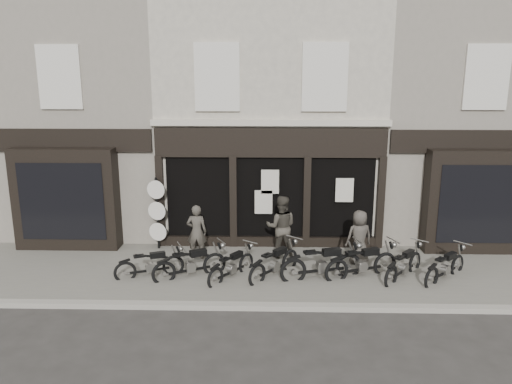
{
  "coord_description": "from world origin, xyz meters",
  "views": [
    {
      "loc": [
        -0.04,
        -12.24,
        5.54
      ],
      "look_at": [
        -0.4,
        1.6,
        2.21
      ],
      "focal_mm": 35.0,
      "sensor_mm": 36.0,
      "label": 1
    }
  ],
  "objects_px": {
    "motorcycle_6": "(404,267)",
    "man_right": "(359,237)",
    "man_centre": "(281,227)",
    "motorcycle_5": "(362,265)",
    "motorcycle_1": "(191,266)",
    "motorcycle_2": "(232,268)",
    "motorcycle_0": "(150,267)",
    "motorcycle_4": "(322,266)",
    "advert_sign_post": "(157,216)",
    "man_left": "(197,232)",
    "motorcycle_3": "(275,265)",
    "motorcycle_7": "(445,269)"
  },
  "relations": [
    {
      "from": "motorcycle_4",
      "to": "man_left",
      "type": "bearing_deg",
      "value": 143.54
    },
    {
      "from": "motorcycle_6",
      "to": "motorcycle_7",
      "type": "xyz_separation_m",
      "value": [
        1.09,
        -0.1,
        -0.01
      ]
    },
    {
      "from": "motorcycle_6",
      "to": "man_right",
      "type": "xyz_separation_m",
      "value": [
        -1.07,
        0.97,
        0.53
      ]
    },
    {
      "from": "motorcycle_3",
      "to": "motorcycle_6",
      "type": "distance_m",
      "value": 3.51
    },
    {
      "from": "motorcycle_2",
      "to": "motorcycle_3",
      "type": "xyz_separation_m",
      "value": [
        1.17,
        0.17,
        0.03
      ]
    },
    {
      "from": "motorcycle_1",
      "to": "motorcycle_2",
      "type": "bearing_deg",
      "value": -28.74
    },
    {
      "from": "motorcycle_4",
      "to": "man_centre",
      "type": "xyz_separation_m",
      "value": [
        -1.09,
        1.55,
        0.62
      ]
    },
    {
      "from": "man_centre",
      "to": "motorcycle_5",
      "type": "bearing_deg",
      "value": 149.51
    },
    {
      "from": "man_centre",
      "to": "man_right",
      "type": "bearing_deg",
      "value": 170.91
    },
    {
      "from": "motorcycle_7",
      "to": "advert_sign_post",
      "type": "xyz_separation_m",
      "value": [
        -8.24,
        2.14,
        0.79
      ]
    },
    {
      "from": "motorcycle_1",
      "to": "motorcycle_6",
      "type": "distance_m",
      "value": 5.8
    },
    {
      "from": "motorcycle_0",
      "to": "motorcycle_4",
      "type": "relative_size",
      "value": 0.79
    },
    {
      "from": "man_right",
      "to": "motorcycle_5",
      "type": "bearing_deg",
      "value": 71.85
    },
    {
      "from": "motorcycle_0",
      "to": "advert_sign_post",
      "type": "relative_size",
      "value": 0.75
    },
    {
      "from": "motorcycle_7",
      "to": "man_centre",
      "type": "xyz_separation_m",
      "value": [
        -4.4,
        1.52,
        0.68
      ]
    },
    {
      "from": "motorcycle_0",
      "to": "motorcycle_2",
      "type": "relative_size",
      "value": 1.1
    },
    {
      "from": "motorcycle_1",
      "to": "motorcycle_5",
      "type": "bearing_deg",
      "value": -26.28
    },
    {
      "from": "motorcycle_6",
      "to": "man_right",
      "type": "height_order",
      "value": "man_right"
    },
    {
      "from": "man_left",
      "to": "advert_sign_post",
      "type": "xyz_separation_m",
      "value": [
        -1.34,
        0.8,
        0.23
      ]
    },
    {
      "from": "motorcycle_7",
      "to": "motorcycle_3",
      "type": "bearing_deg",
      "value": 135.67
    },
    {
      "from": "motorcycle_5",
      "to": "motorcycle_2",
      "type": "bearing_deg",
      "value": 161.12
    },
    {
      "from": "motorcycle_5",
      "to": "motorcycle_6",
      "type": "xyz_separation_m",
      "value": [
        1.13,
        -0.02,
        -0.04
      ]
    },
    {
      "from": "motorcycle_1",
      "to": "motorcycle_6",
      "type": "height_order",
      "value": "motorcycle_1"
    },
    {
      "from": "advert_sign_post",
      "to": "motorcycle_3",
      "type": "bearing_deg",
      "value": -16.38
    },
    {
      "from": "motorcycle_4",
      "to": "man_left",
      "type": "height_order",
      "value": "man_left"
    },
    {
      "from": "man_centre",
      "to": "motorcycle_2",
      "type": "bearing_deg",
      "value": 51.23
    },
    {
      "from": "motorcycle_1",
      "to": "motorcycle_4",
      "type": "bearing_deg",
      "value": -28.04
    },
    {
      "from": "motorcycle_2",
      "to": "man_centre",
      "type": "bearing_deg",
      "value": -5.49
    },
    {
      "from": "motorcycle_1",
      "to": "motorcycle_3",
      "type": "height_order",
      "value": "motorcycle_1"
    },
    {
      "from": "man_centre",
      "to": "man_right",
      "type": "height_order",
      "value": "man_centre"
    },
    {
      "from": "motorcycle_3",
      "to": "motorcycle_4",
      "type": "distance_m",
      "value": 1.3
    },
    {
      "from": "motorcycle_1",
      "to": "motorcycle_3",
      "type": "bearing_deg",
      "value": -24.11
    },
    {
      "from": "motorcycle_1",
      "to": "motorcycle_5",
      "type": "distance_m",
      "value": 4.68
    },
    {
      "from": "motorcycle_0",
      "to": "motorcycle_3",
      "type": "bearing_deg",
      "value": -20.27
    },
    {
      "from": "motorcycle_1",
      "to": "motorcycle_3",
      "type": "relative_size",
      "value": 1.12
    },
    {
      "from": "motorcycle_5",
      "to": "man_centre",
      "type": "xyz_separation_m",
      "value": [
        -2.18,
        1.41,
        0.64
      ]
    },
    {
      "from": "motorcycle_0",
      "to": "motorcycle_1",
      "type": "relative_size",
      "value": 0.93
    },
    {
      "from": "motorcycle_5",
      "to": "motorcycle_7",
      "type": "relative_size",
      "value": 1.31
    },
    {
      "from": "motorcycle_6",
      "to": "man_right",
      "type": "distance_m",
      "value": 1.53
    },
    {
      "from": "motorcycle_1",
      "to": "advert_sign_post",
      "type": "distance_m",
      "value": 2.67
    },
    {
      "from": "motorcycle_3",
      "to": "motorcycle_6",
      "type": "xyz_separation_m",
      "value": [
        3.51,
        -0.03,
        -0.01
      ]
    },
    {
      "from": "motorcycle_0",
      "to": "motorcycle_2",
      "type": "height_order",
      "value": "motorcycle_0"
    },
    {
      "from": "motorcycle_0",
      "to": "motorcycle_3",
      "type": "xyz_separation_m",
      "value": [
        3.4,
        0.13,
        0.03
      ]
    },
    {
      "from": "motorcycle_2",
      "to": "advert_sign_post",
      "type": "xyz_separation_m",
      "value": [
        -2.48,
        2.18,
        0.81
      ]
    },
    {
      "from": "motorcycle_3",
      "to": "advert_sign_post",
      "type": "distance_m",
      "value": 4.24
    },
    {
      "from": "motorcycle_1",
      "to": "motorcycle_7",
      "type": "relative_size",
      "value": 1.21
    },
    {
      "from": "man_centre",
      "to": "advert_sign_post",
      "type": "bearing_deg",
      "value": -6.78
    },
    {
      "from": "motorcycle_4",
      "to": "man_centre",
      "type": "distance_m",
      "value": 1.99
    },
    {
      "from": "motorcycle_1",
      "to": "motorcycle_4",
      "type": "height_order",
      "value": "motorcycle_4"
    },
    {
      "from": "advert_sign_post",
      "to": "man_left",
      "type": "bearing_deg",
      "value": -18.27
    }
  ]
}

